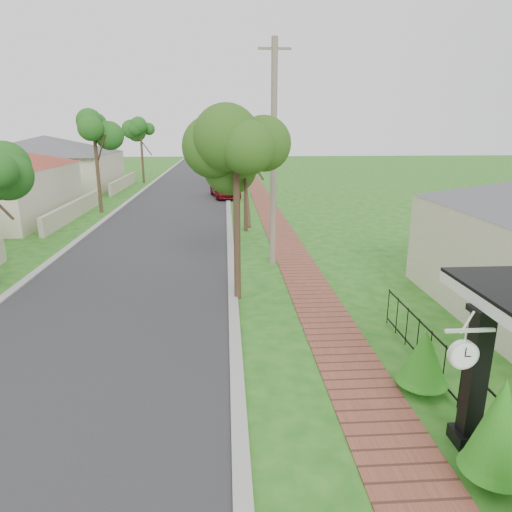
{
  "coord_description": "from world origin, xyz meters",
  "views": [
    {
      "loc": [
        0.48,
        -7.46,
        5.26
      ],
      "look_at": [
        1.36,
        5.8,
        1.5
      ],
      "focal_mm": 32.0,
      "sensor_mm": 36.0,
      "label": 1
    }
  ],
  "objects_px": {
    "parked_car_red": "(225,187)",
    "station_clock": "(463,353)",
    "parked_car_white": "(223,177)",
    "near_tree": "(236,162)",
    "porch_post": "(474,385)",
    "utility_pole": "(274,155)"
  },
  "relations": [
    {
      "from": "parked_car_red",
      "to": "station_clock",
      "type": "distance_m",
      "value": 29.66
    },
    {
      "from": "parked_car_white",
      "to": "near_tree",
      "type": "bearing_deg",
      "value": -91.98
    },
    {
      "from": "porch_post",
      "to": "utility_pole",
      "type": "bearing_deg",
      "value": 101.56
    },
    {
      "from": "parked_car_red",
      "to": "near_tree",
      "type": "distance_m",
      "value": 22.11
    },
    {
      "from": "parked_car_white",
      "to": "near_tree",
      "type": "height_order",
      "value": "near_tree"
    },
    {
      "from": "parked_car_white",
      "to": "utility_pole",
      "type": "relative_size",
      "value": 0.52
    },
    {
      "from": "parked_car_white",
      "to": "station_clock",
      "type": "distance_m",
      "value": 37.74
    },
    {
      "from": "parked_car_white",
      "to": "station_clock",
      "type": "xyz_separation_m",
      "value": [
        3.8,
        -37.52,
        1.24
      ]
    },
    {
      "from": "porch_post",
      "to": "utility_pole",
      "type": "distance_m",
      "value": 11.65
    },
    {
      "from": "parked_car_red",
      "to": "parked_car_white",
      "type": "bearing_deg",
      "value": 81.04
    },
    {
      "from": "station_clock",
      "to": "utility_pole",
      "type": "bearing_deg",
      "value": 98.75
    },
    {
      "from": "parked_car_red",
      "to": "station_clock",
      "type": "relative_size",
      "value": 6.02
    },
    {
      "from": "near_tree",
      "to": "utility_pole",
      "type": "height_order",
      "value": "utility_pole"
    },
    {
      "from": "utility_pole",
      "to": "near_tree",
      "type": "bearing_deg",
      "value": -111.45
    },
    {
      "from": "porch_post",
      "to": "parked_car_white",
      "type": "xyz_separation_m",
      "value": [
        -4.29,
        37.12,
        -0.41
      ]
    },
    {
      "from": "utility_pole",
      "to": "porch_post",
      "type": "bearing_deg",
      "value": -78.44
    },
    {
      "from": "parked_car_red",
      "to": "parked_car_white",
      "type": "relative_size",
      "value": 1.08
    },
    {
      "from": "parked_car_white",
      "to": "near_tree",
      "type": "relative_size",
      "value": 0.8
    },
    {
      "from": "porch_post",
      "to": "station_clock",
      "type": "xyz_separation_m",
      "value": [
        -0.5,
        -0.4,
        0.83
      ]
    },
    {
      "from": "station_clock",
      "to": "near_tree",
      "type": "bearing_deg",
      "value": 113.23
    },
    {
      "from": "station_clock",
      "to": "parked_car_white",
      "type": "bearing_deg",
      "value": 95.78
    },
    {
      "from": "parked_car_red",
      "to": "near_tree",
      "type": "height_order",
      "value": "near_tree"
    }
  ]
}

